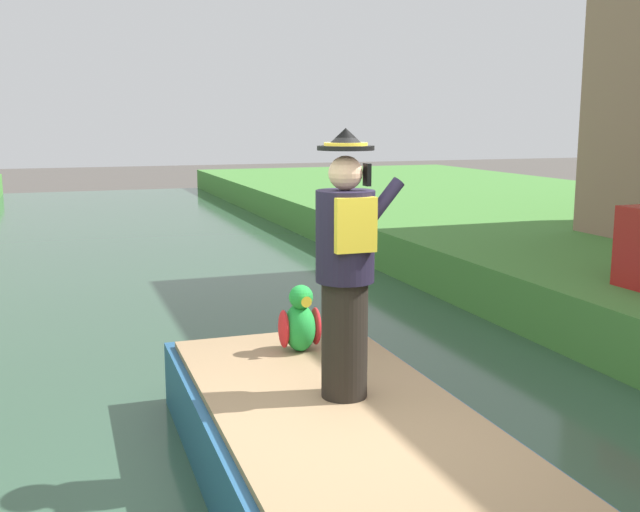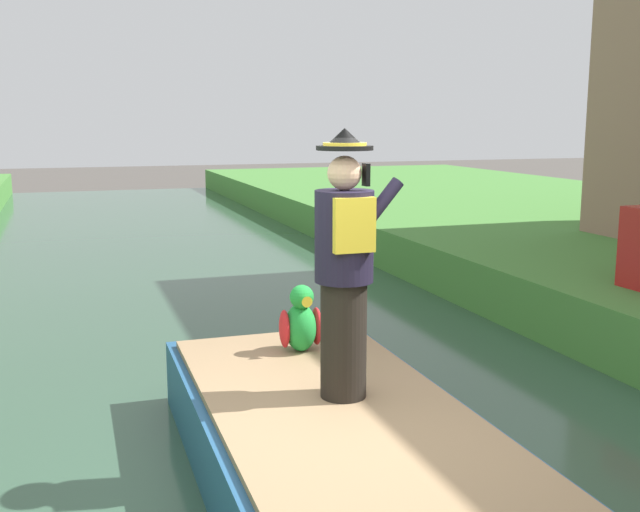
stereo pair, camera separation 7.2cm
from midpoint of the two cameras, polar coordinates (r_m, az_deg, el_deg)
boat at (r=5.28m, az=1.21°, el=-14.57°), size 1.84×4.22×0.61m
person_pirate at (r=5.13m, az=1.55°, el=-0.77°), size 0.61×0.42×1.85m
parrot_plush at (r=6.31m, az=-1.85°, el=-5.02°), size 0.36×0.34×0.57m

